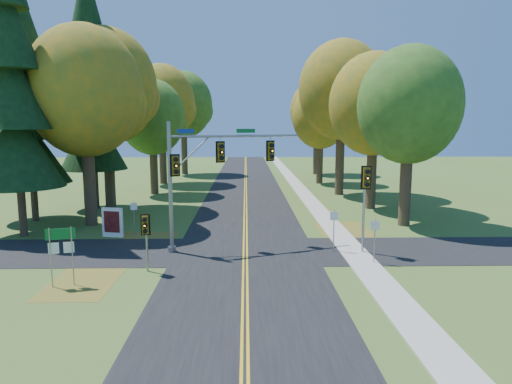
{
  "coord_description": "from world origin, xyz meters",
  "views": [
    {
      "loc": [
        0.05,
        -23.45,
        7.2
      ],
      "look_at": [
        0.66,
        3.74,
        3.2
      ],
      "focal_mm": 32.0,
      "sensor_mm": 36.0,
      "label": 1
    }
  ],
  "objects_px": {
    "info_kiosk": "(112,222)",
    "route_sign_cluster": "(61,245)",
    "traffic_mast": "(205,168)",
    "east_signal_pole": "(366,187)"
  },
  "relations": [
    {
      "from": "east_signal_pole",
      "to": "route_sign_cluster",
      "type": "relative_size",
      "value": 1.84
    },
    {
      "from": "route_sign_cluster",
      "to": "info_kiosk",
      "type": "distance_m",
      "value": 9.18
    },
    {
      "from": "east_signal_pole",
      "to": "route_sign_cluster",
      "type": "height_order",
      "value": "east_signal_pole"
    },
    {
      "from": "traffic_mast",
      "to": "east_signal_pole",
      "type": "bearing_deg",
      "value": -29.03
    },
    {
      "from": "east_signal_pole",
      "to": "traffic_mast",
      "type": "bearing_deg",
      "value": 170.91
    },
    {
      "from": "east_signal_pole",
      "to": "route_sign_cluster",
      "type": "xyz_separation_m",
      "value": [
        -14.9,
        -4.9,
        -1.87
      ]
    },
    {
      "from": "east_signal_pole",
      "to": "info_kiosk",
      "type": "distance_m",
      "value": 16.11
    },
    {
      "from": "traffic_mast",
      "to": "east_signal_pole",
      "type": "height_order",
      "value": "traffic_mast"
    },
    {
      "from": "info_kiosk",
      "to": "route_sign_cluster",
      "type": "bearing_deg",
      "value": -75.23
    },
    {
      "from": "info_kiosk",
      "to": "east_signal_pole",
      "type": "bearing_deg",
      "value": -3.1
    }
  ]
}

